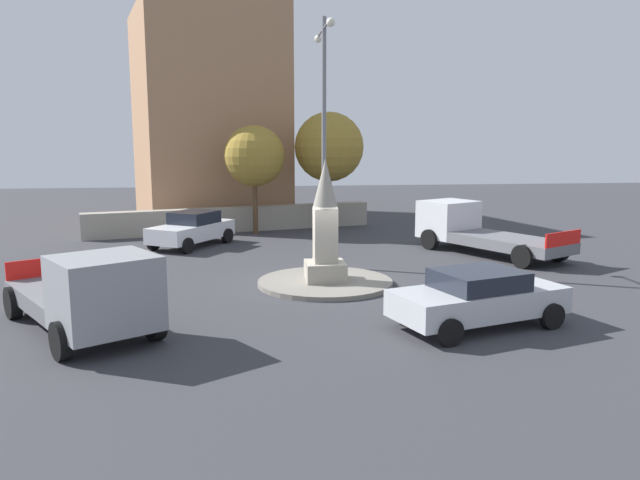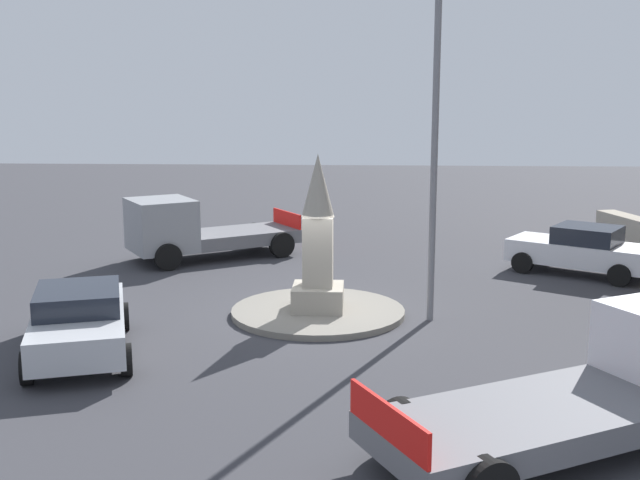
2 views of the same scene
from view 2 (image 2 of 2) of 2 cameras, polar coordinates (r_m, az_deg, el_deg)
name	(u,v)px [view 2 (image 2 of 2)]	position (r m, az deg, el deg)	size (l,w,h in m)	color
ground_plane	(318,315)	(19.10, -0.15, -5.53)	(80.00, 80.00, 0.00)	#38383D
traffic_island	(318,312)	(19.08, -0.15, -5.32)	(4.26, 4.26, 0.15)	gray
monument	(318,244)	(18.68, -0.15, -0.30)	(1.24, 1.24, 3.81)	#9E9687
streetlamp	(436,101)	(18.08, 8.55, 10.14)	(3.64, 0.28, 8.63)	slate
car_silver_passing	(79,320)	(16.85, -17.34, -5.65)	(3.05, 4.67, 1.42)	#B7BABF
car_white_waiting	(581,249)	(24.41, 18.69, -0.66)	(4.34, 3.62, 1.48)	silver
truck_grey_parked_left	(191,230)	(25.37, -9.47, 0.72)	(5.69, 4.67, 2.07)	gray
truck_white_approaching	(614,384)	(13.03, 20.89, -9.90)	(6.62, 4.89, 1.96)	silver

